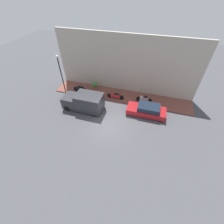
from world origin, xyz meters
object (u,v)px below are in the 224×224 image
at_px(parked_car, 147,110).
at_px(motorcycle_black, 80,89).
at_px(delivery_van, 84,102).
at_px(scooter_silver, 144,99).
at_px(motorcycle_red, 116,96).
at_px(streetlamp, 60,69).
at_px(potted_plant, 95,86).

relative_size(parked_car, motorcycle_black, 2.32).
bearing_deg(delivery_van, motorcycle_black, 33.31).
distance_m(scooter_silver, motorcycle_black, 8.23).
bearing_deg(delivery_van, motorcycle_red, -47.18).
height_order(delivery_van, motorcycle_black, delivery_van).
distance_m(delivery_van, scooter_silver, 7.03).
bearing_deg(scooter_silver, streetlamp, 92.88).
bearing_deg(parked_car, scooter_silver, 14.73).
bearing_deg(scooter_silver, motorcycle_red, 95.10).
distance_m(scooter_silver, motorcycle_red, 3.44).
height_order(parked_car, motorcycle_black, parked_car).
relative_size(scooter_silver, motorcycle_black, 1.05).
bearing_deg(parked_car, streetlamp, 82.30).
height_order(scooter_silver, potted_plant, potted_plant).
bearing_deg(motorcycle_red, motorcycle_black, 87.92).
bearing_deg(streetlamp, parked_car, -97.70).
distance_m(parked_car, delivery_van, 6.95).
relative_size(delivery_van, streetlamp, 0.95).
bearing_deg(potted_plant, parked_car, -112.62).
xyz_separation_m(motorcycle_black, motorcycle_red, (-0.17, -4.80, -0.01)).
height_order(parked_car, potted_plant, parked_car).
bearing_deg(parked_car, potted_plant, 67.38).
xyz_separation_m(scooter_silver, potted_plant, (0.99, 6.59, 0.06)).
bearing_deg(motorcycle_red, delivery_van, 132.82).
distance_m(parked_car, streetlamp, 11.13).
xyz_separation_m(delivery_van, scooter_silver, (3.01, -6.34, -0.45)).
distance_m(parked_car, scooter_silver, 2.03).
height_order(parked_car, motorcycle_red, parked_car).
xyz_separation_m(parked_car, potted_plant, (2.96, 7.10, 0.02)).
bearing_deg(parked_car, delivery_van, 98.62).
relative_size(delivery_van, motorcycle_red, 2.12).
xyz_separation_m(motorcycle_black, streetlamp, (-0.38, 1.99, 2.62)).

